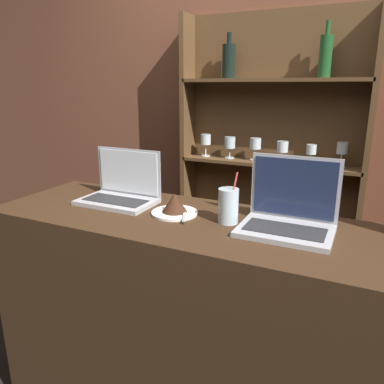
# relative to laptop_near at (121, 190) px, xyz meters

# --- Properties ---
(bar_counter) EXTENTS (1.84, 0.54, 1.02)m
(bar_counter) POSITION_rel_laptop_near_xyz_m (0.47, -0.07, -0.56)
(bar_counter) COLOR #382314
(bar_counter) RESTS_ON ground_plane
(back_wall) EXTENTS (7.00, 0.06, 2.70)m
(back_wall) POSITION_rel_laptop_near_xyz_m (0.47, 1.03, 0.28)
(back_wall) COLOR brown
(back_wall) RESTS_ON ground_plane
(back_shelf) EXTENTS (1.10, 0.18, 1.92)m
(back_shelf) POSITION_rel_laptop_near_xyz_m (0.41, 0.95, -0.06)
(back_shelf) COLOR brown
(back_shelf) RESTS_ON ground_plane
(laptop_near) EXTENTS (0.33, 0.20, 0.23)m
(laptop_near) POSITION_rel_laptop_near_xyz_m (0.00, 0.00, 0.00)
(laptop_near) COLOR #ADADB2
(laptop_near) RESTS_ON bar_counter
(laptop_far) EXTENTS (0.32, 0.23, 0.25)m
(laptop_far) POSITION_rel_laptop_near_xyz_m (0.73, -0.02, 0.01)
(laptop_far) COLOR #ADADB2
(laptop_far) RESTS_ON bar_counter
(cake_plate) EXTENTS (0.18, 0.19, 0.08)m
(cake_plate) POSITION_rel_laptop_near_xyz_m (0.29, -0.05, -0.02)
(cake_plate) COLOR white
(cake_plate) RESTS_ON bar_counter
(water_glass) EXTENTS (0.08, 0.08, 0.19)m
(water_glass) POSITION_rel_laptop_near_xyz_m (0.51, -0.04, 0.01)
(water_glass) COLOR silver
(water_glass) RESTS_ON bar_counter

